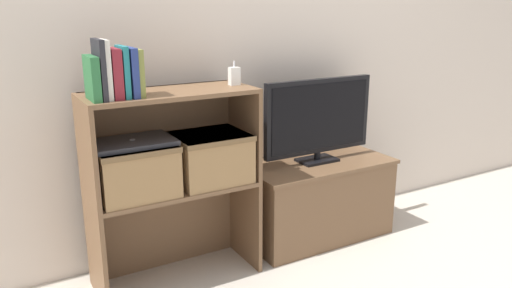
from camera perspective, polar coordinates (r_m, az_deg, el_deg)
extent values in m
plane|color=#BCB2A3|center=(2.64, 1.87, -14.03)|extent=(16.00, 16.00, 0.00)
cube|color=beige|center=(2.69, -3.19, 13.39)|extent=(10.00, 0.05, 2.40)
cube|color=brown|center=(2.92, 6.83, -6.38)|extent=(0.83, 0.42, 0.43)
cube|color=brown|center=(2.84, 6.97, -2.15)|extent=(0.85, 0.44, 0.02)
cube|color=black|center=(2.83, 6.98, -1.82)|extent=(0.22, 0.14, 0.02)
cylinder|color=black|center=(2.83, 7.00, -1.29)|extent=(0.04, 0.04, 0.04)
cube|color=black|center=(2.77, 7.16, 3.19)|extent=(0.68, 0.04, 0.41)
cube|color=black|center=(2.75, 7.40, 3.11)|extent=(0.63, 0.00, 0.36)
cube|color=brown|center=(2.39, -17.81, -11.61)|extent=(0.02, 0.33, 0.48)
cube|color=brown|center=(2.63, -1.33, -8.28)|extent=(0.02, 0.33, 0.48)
cube|color=brown|center=(2.62, -10.40, -8.63)|extent=(0.74, 0.02, 0.48)
cube|color=brown|center=(2.39, -9.38, -4.97)|extent=(0.74, 0.33, 0.02)
cube|color=brown|center=(2.22, -18.81, -0.82)|extent=(0.02, 0.33, 0.45)
cube|color=brown|center=(2.47, -1.39, 1.66)|extent=(0.02, 0.33, 0.45)
cube|color=brown|center=(2.46, -10.93, 1.32)|extent=(0.74, 0.02, 0.45)
cube|color=brown|center=(2.27, -9.89, 5.75)|extent=(0.74, 0.33, 0.02)
cube|color=#286638|center=(2.10, -18.23, 7.14)|extent=(0.03, 0.16, 0.18)
cube|color=#232328|center=(2.11, -17.45, 8.10)|extent=(0.02, 0.15, 0.24)
cube|color=silver|center=(2.11, -16.81, 8.13)|extent=(0.02, 0.12, 0.24)
cube|color=maroon|center=(2.12, -15.89, 7.75)|extent=(0.04, 0.13, 0.20)
cube|color=#1E7075|center=(2.13, -14.95, 7.96)|extent=(0.02, 0.13, 0.21)
cube|color=navy|center=(2.14, -14.09, 7.95)|extent=(0.03, 0.14, 0.20)
cube|color=olive|center=(2.15, -13.39, 7.92)|extent=(0.02, 0.13, 0.20)
cube|color=white|center=(2.40, -2.50, 7.76)|extent=(0.05, 0.04, 0.09)
cylinder|color=silver|center=(2.39, -2.51, 9.12)|extent=(0.01, 0.01, 0.03)
cube|color=#937047|center=(2.28, -13.72, -2.86)|extent=(0.34, 0.29, 0.23)
cube|color=brown|center=(2.25, -13.89, -0.34)|extent=(0.35, 0.30, 0.02)
cube|color=#937047|center=(2.40, -5.28, -1.52)|extent=(0.34, 0.29, 0.23)
cube|color=brown|center=(2.38, -5.34, 0.90)|extent=(0.35, 0.30, 0.02)
cube|color=#2D2D33|center=(2.25, -13.93, 0.20)|extent=(0.35, 0.24, 0.02)
cylinder|color=#99999E|center=(2.24, -13.95, 0.48)|extent=(0.02, 0.02, 0.00)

